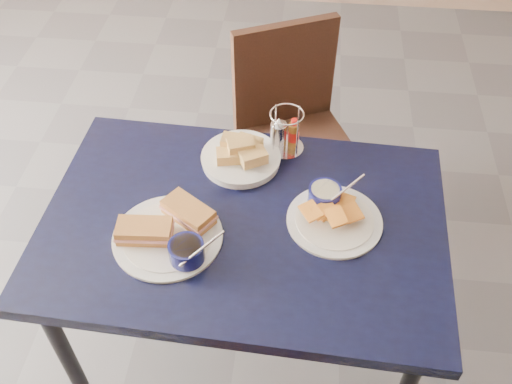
# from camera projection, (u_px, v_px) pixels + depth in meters

# --- Properties ---
(ground) EXTENTS (6.00, 6.00, 0.00)m
(ground) POSITION_uv_depth(u_px,v_px,m) (239.00, 328.00, 2.14)
(ground) COLOR #515156
(ground) RESTS_ON ground
(dining_table) EXTENTS (1.11, 0.76, 0.75)m
(dining_table) POSITION_uv_depth(u_px,v_px,m) (244.00, 238.00, 1.58)
(dining_table) COLOR black
(dining_table) RESTS_ON ground
(chair_far) EXTENTS (0.53, 0.54, 0.86)m
(chair_far) POSITION_uv_depth(u_px,v_px,m) (300.00, 120.00, 2.22)
(chair_far) COLOR black
(chair_far) RESTS_ON ground
(sandwich_plate) EXTENTS (0.31, 0.29, 0.12)m
(sandwich_plate) POSITION_uv_depth(u_px,v_px,m) (171.00, 232.00, 1.47)
(sandwich_plate) COLOR white
(sandwich_plate) RESTS_ON dining_table
(plantain_plate) EXTENTS (0.26, 0.26, 0.12)m
(plantain_plate) POSITION_uv_depth(u_px,v_px,m) (330.00, 210.00, 1.52)
(plantain_plate) COLOR white
(plantain_plate) RESTS_ON dining_table
(bread_basket) EXTENTS (0.23, 0.23, 0.08)m
(bread_basket) POSITION_uv_depth(u_px,v_px,m) (241.00, 155.00, 1.66)
(bread_basket) COLOR white
(bread_basket) RESTS_ON dining_table
(condiment_caddy) EXTENTS (0.11, 0.11, 0.14)m
(condiment_caddy) POSITION_uv_depth(u_px,v_px,m) (284.00, 134.00, 1.68)
(condiment_caddy) COLOR silver
(condiment_caddy) RESTS_ON dining_table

